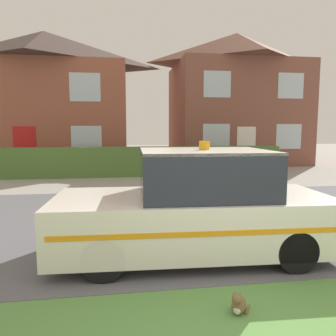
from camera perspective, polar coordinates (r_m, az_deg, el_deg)
road_strip at (r=7.29m, az=1.18°, el=-8.65°), size 28.00×6.46×0.01m
garden_hedge at (r=13.87m, az=-4.01°, el=1.17°), size 11.72×0.66×1.23m
police_car at (r=5.04m, az=4.81°, el=-6.89°), size 4.21×1.90×1.76m
cat at (r=3.79m, az=12.17°, el=-22.13°), size 0.29×0.26×0.28m
house_left at (r=18.87m, az=-20.46°, el=11.26°), size 8.69×5.50×7.04m
house_right at (r=20.15m, az=11.68°, el=11.87°), size 7.51×5.72×7.50m
wheelie_bin at (r=13.11m, az=15.87°, el=0.48°), size 0.86×0.84×1.15m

